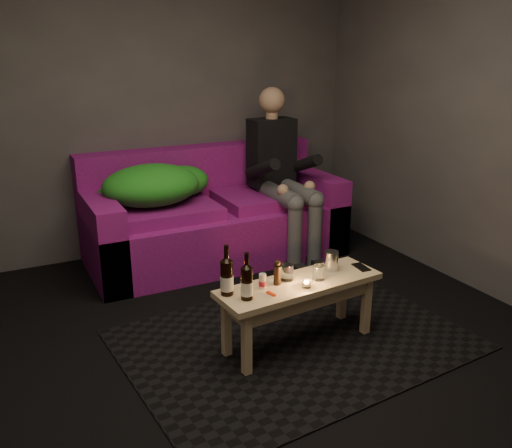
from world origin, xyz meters
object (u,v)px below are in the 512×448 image
at_px(beer_bottle_a, 227,277).
at_px(beer_bottle_b, 247,282).
at_px(sofa, 213,219).
at_px(person, 281,170).
at_px(coffee_table, 299,293).
at_px(steel_cup, 331,261).

xyz_separation_m(beer_bottle_a, beer_bottle_b, (0.08, -0.10, -0.01)).
distance_m(sofa, person, 0.73).
bearing_deg(coffee_table, sofa, 86.08).
bearing_deg(steel_cup, beer_bottle_a, -177.47).
relative_size(coffee_table, beer_bottle_b, 3.83).
height_order(sofa, coffee_table, sofa).
bearing_deg(sofa, beer_bottle_a, -109.65).
height_order(person, beer_bottle_b, person).
distance_m(person, beer_bottle_a, 1.86).
height_order(person, beer_bottle_a, person).
bearing_deg(sofa, coffee_table, -93.92).
bearing_deg(person, coffee_table, -115.10).
bearing_deg(coffee_table, beer_bottle_a, 175.17).
relative_size(person, steel_cup, 11.67).
height_order(sofa, person, person).
xyz_separation_m(person, coffee_table, (-0.69, -1.48, -0.40)).
distance_m(beer_bottle_b, steel_cup, 0.68).
bearing_deg(coffee_table, person, 64.90).
bearing_deg(coffee_table, beer_bottle_b, -170.40).
distance_m(coffee_table, steel_cup, 0.32).
bearing_deg(coffee_table, steel_cup, 14.69).
distance_m(sofa, coffee_table, 1.66).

